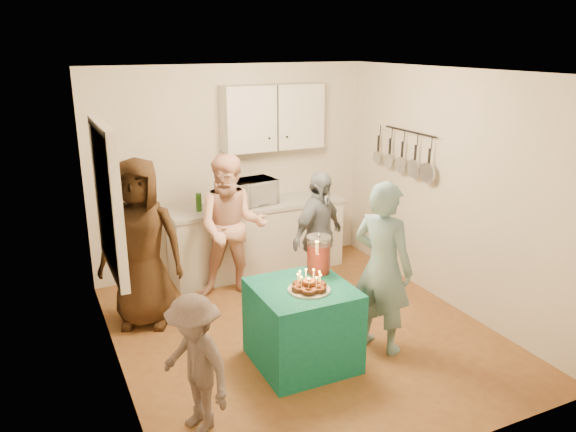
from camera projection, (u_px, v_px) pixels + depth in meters
name	position (u px, v px, depth m)	size (l,w,h in m)	color
floor	(303.00, 332.00, 5.77)	(4.00, 4.00, 0.00)	brown
ceiling	(305.00, 71.00, 4.99)	(4.00, 4.00, 0.00)	white
back_wall	(232.00, 170.00, 7.11)	(3.60, 3.60, 0.00)	silver
left_wall	(110.00, 238.00, 4.65)	(4.00, 4.00, 0.00)	silver
right_wall	(451.00, 190.00, 6.12)	(4.00, 4.00, 0.00)	silver
window_night	(105.00, 200.00, 4.84)	(0.04, 1.00, 1.20)	black
counter	(257.00, 239.00, 7.19)	(2.20, 0.58, 0.86)	white
countertop	(257.00, 205.00, 7.05)	(2.24, 0.62, 0.05)	beige
upper_cabinet	(273.00, 117.00, 6.99)	(1.30, 0.30, 0.80)	white
pot_rack	(407.00, 153.00, 6.60)	(0.12, 1.00, 0.60)	black
microwave	(252.00, 192.00, 6.98)	(0.56, 0.38, 0.31)	white
party_table	(302.00, 325.00, 5.12)	(0.85, 0.85, 0.76)	#106D5A
donut_cake	(309.00, 281.00, 4.91)	(0.38, 0.38, 0.18)	#381C0C
punch_jar	(319.00, 255.00, 5.28)	(0.22, 0.22, 0.34)	red
man_birthday	(382.00, 268.00, 5.24)	(0.61, 0.40, 1.67)	#77A2AD
woman_back_left	(141.00, 243.00, 5.71)	(0.87, 0.57, 1.78)	#553418
woman_back_center	(232.00, 228.00, 6.34)	(0.82, 0.64, 1.68)	#F79881
woman_back_right	(318.00, 237.00, 6.33)	(0.88, 0.36, 1.49)	#0F1E32
child_near_left	(195.00, 364.00, 4.18)	(0.72, 0.41, 1.12)	#544643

